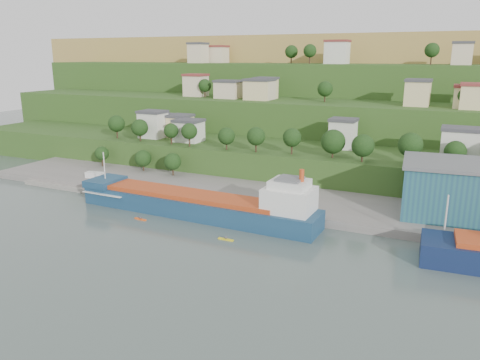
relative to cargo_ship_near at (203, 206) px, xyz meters
The scene contains 10 objects.
ground 15.06m from the cargo_ship_near, 44.05° to the right, with size 500.00×500.00×0.00m, color #485750.
quay 35.49m from the cargo_ship_near, 29.97° to the left, with size 220.00×26.00×4.00m, color slate.
pebble_beach 45.92m from the cargo_ship_near, 165.24° to the left, with size 40.00×18.00×2.40m, color slate.
hillside 158.75m from the cargo_ship_near, 86.14° to the left, with size 360.00×210.22×96.00m.
cargo_ship_near is the anchor object (origin of this frame).
warehouse 63.10m from the cargo_ship_near, 19.22° to the left, with size 32.40×21.39×12.80m.
caravan 46.39m from the cargo_ship_near, 164.90° to the left, with size 5.52×2.30×2.58m, color silver.
dinghy 32.09m from the cargo_ship_near, 164.80° to the left, with size 4.58×1.72×0.92m, color silver.
kayak_orange 15.31m from the cargo_ship_near, 145.32° to the right, with size 3.43×0.94×0.85m.
kayak_yellow 16.75m from the cargo_ship_near, 43.43° to the right, with size 3.55×0.66×0.88m.
Camera 1 is at (43.68, -84.74, 38.27)m, focal length 35.00 mm.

